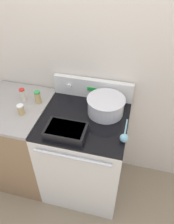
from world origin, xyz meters
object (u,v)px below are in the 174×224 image
mixing_bowl (106,105)px  ladle (124,137)px  spice_jar_green_cap (38,97)px  spice_jar_white_cap (21,109)px  casserole_dish (66,130)px  spice_jar_red_cap (23,95)px

mixing_bowl → ladle: 0.34m
spice_jar_green_cap → spice_jar_white_cap: (-0.08, -0.18, -0.01)m
mixing_bowl → spice_jar_white_cap: 0.72m
ladle → spice_jar_white_cap: spice_jar_white_cap is taller
casserole_dish → ladle: size_ratio=1.16×
mixing_bowl → spice_jar_green_cap: 0.61m
ladle → spice_jar_green_cap: size_ratio=2.28×
mixing_bowl → casserole_dish: (-0.25, -0.32, -0.05)m
spice_jar_green_cap → spice_jar_red_cap: (-0.15, 0.00, 0.00)m
casserole_dish → spice_jar_white_cap: spice_jar_white_cap is taller
mixing_bowl → spice_jar_white_cap: mixing_bowl is taller
spice_jar_white_cap → casserole_dish: bearing=-15.5°
mixing_bowl → casserole_dish: size_ratio=1.03×
casserole_dish → spice_jar_white_cap: (-0.44, 0.12, 0.02)m
spice_jar_green_cap → spice_jar_white_cap: 0.20m
spice_jar_red_cap → casserole_dish: bearing=-30.8°
mixing_bowl → spice_jar_white_cap: bearing=-163.5°
spice_jar_red_cap → spice_jar_green_cap: bearing=-0.8°
casserole_dish → spice_jar_red_cap: size_ratio=2.64×
casserole_dish → spice_jar_red_cap: (-0.51, 0.30, 0.04)m
mixing_bowl → spice_jar_white_cap: size_ratio=3.56×
casserole_dish → spice_jar_white_cap: bearing=164.5°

